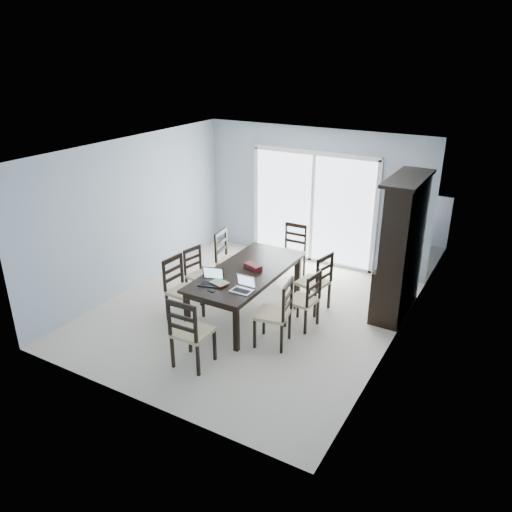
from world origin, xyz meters
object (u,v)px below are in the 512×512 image
(chair_left_far, at_px, (227,253))
(laptop_silver, at_px, (242,288))
(chair_left_near, at_px, (179,282))
(cell_phone, at_px, (211,291))
(dining_table, at_px, (247,275))
(chair_left_mid, at_px, (197,268))
(chair_right_mid, at_px, (308,294))
(chair_end_far, at_px, (293,245))
(laptop_dark, at_px, (211,281))
(hot_tub, at_px, (304,214))
(chair_right_far, at_px, (318,276))
(game_box, at_px, (253,267))
(chair_right_near, at_px, (280,306))
(chair_end_near, at_px, (188,326))
(china_hutch, at_px, (401,249))

(chair_left_far, relative_size, laptop_silver, 3.89)
(chair_left_near, height_order, cell_phone, chair_left_near)
(dining_table, bearing_deg, chair_left_mid, 176.74)
(chair_right_mid, bearing_deg, chair_end_far, 39.82)
(chair_left_near, xyz_separation_m, laptop_dark, (0.64, -0.07, 0.19))
(chair_left_far, distance_m, chair_right_mid, 1.92)
(chair_end_far, height_order, hot_tub, chair_end_far)
(chair_right_far, distance_m, chair_end_far, 1.38)
(laptop_dark, distance_m, game_box, 0.83)
(chair_left_mid, relative_size, game_box, 3.49)
(chair_left_mid, height_order, cell_phone, chair_left_mid)
(hot_tub, bearing_deg, chair_left_near, -91.98)
(dining_table, bearing_deg, laptop_silver, -64.99)
(chair_left_near, distance_m, laptop_dark, 0.67)
(chair_right_near, distance_m, hot_tub, 4.51)
(cell_phone, height_order, hot_tub, hot_tub)
(chair_left_far, relative_size, chair_right_far, 1.03)
(laptop_dark, height_order, hot_tub, hot_tub)
(chair_right_near, height_order, chair_end_near, chair_end_near)
(laptop_silver, bearing_deg, cell_phone, -151.21)
(chair_end_far, bearing_deg, chair_left_mid, 56.34)
(chair_right_mid, distance_m, game_box, 0.98)
(chair_left_mid, xyz_separation_m, chair_right_mid, (2.01, 0.00, 0.02))
(chair_left_far, relative_size, chair_right_near, 1.01)
(chair_left_mid, relative_size, chair_end_far, 0.89)
(chair_right_far, height_order, chair_end_far, chair_right_far)
(chair_right_near, distance_m, laptop_silver, 0.59)
(dining_table, distance_m, chair_right_far, 1.13)
(chair_right_far, height_order, hot_tub, chair_right_far)
(laptop_silver, height_order, game_box, laptop_silver)
(china_hutch, bearing_deg, laptop_dark, -138.94)
(chair_right_near, bearing_deg, chair_left_far, 43.27)
(chair_right_near, bearing_deg, chair_left_near, 81.95)
(cell_phone, bearing_deg, chair_left_mid, 149.17)
(chair_right_far, bearing_deg, chair_left_mid, 117.78)
(chair_right_mid, height_order, game_box, chair_right_mid)
(chair_left_near, distance_m, chair_right_near, 1.71)
(china_hutch, height_order, chair_end_far, china_hutch)
(dining_table, distance_m, chair_end_near, 1.65)
(chair_end_far, relative_size, laptop_dark, 3.06)
(chair_end_near, xyz_separation_m, game_box, (-0.04, 1.74, 0.16))
(dining_table, xyz_separation_m, chair_end_far, (0.01, 1.63, -0.07))
(chair_left_mid, distance_m, laptop_silver, 1.52)
(chair_right_near, bearing_deg, chair_left_mid, 61.56)
(china_hutch, distance_m, hot_tub, 3.67)
(chair_right_mid, bearing_deg, hot_tub, 32.73)
(chair_right_near, xyz_separation_m, chair_end_near, (-0.77, -1.08, 0.01))
(chair_left_far, height_order, hot_tub, chair_left_far)
(chair_left_far, relative_size, laptop_dark, 3.16)
(chair_right_far, distance_m, game_box, 1.04)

